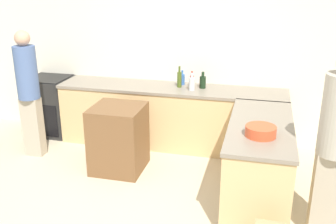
{
  "coord_description": "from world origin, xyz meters",
  "views": [
    {
      "loc": [
        1.27,
        -3.35,
        2.45
      ],
      "look_at": [
        0.25,
        0.75,
        0.94
      ],
      "focal_mm": 42.0,
      "sensor_mm": 36.0,
      "label": 1
    }
  ],
  "objects_px": {
    "island_table": "(119,138)",
    "wine_bottle_dark": "(203,82)",
    "vinegar_bottle_clear": "(192,84)",
    "hot_sauce_bottle": "(192,81)",
    "range_oven": "(51,105)",
    "mixing_bowl": "(261,131)",
    "olive_oil_bottle": "(179,79)",
    "water_bottle_blue": "(182,79)",
    "person_at_peninsula": "(336,142)",
    "person_by_range": "(28,89)"
  },
  "relations": [
    {
      "from": "island_table",
      "to": "wine_bottle_dark",
      "type": "bearing_deg",
      "value": 46.8
    },
    {
      "from": "vinegar_bottle_clear",
      "to": "hot_sauce_bottle",
      "type": "xyz_separation_m",
      "value": [
        -0.03,
        0.15,
        -0.0
      ]
    },
    {
      "from": "vinegar_bottle_clear",
      "to": "wine_bottle_dark",
      "type": "bearing_deg",
      "value": 48.63
    },
    {
      "from": "range_oven",
      "to": "mixing_bowl",
      "type": "distance_m",
      "value": 3.63
    },
    {
      "from": "wine_bottle_dark",
      "to": "olive_oil_bottle",
      "type": "xyz_separation_m",
      "value": [
        -0.33,
        -0.04,
        0.03
      ]
    },
    {
      "from": "range_oven",
      "to": "water_bottle_blue",
      "type": "xyz_separation_m",
      "value": [
        2.09,
        0.16,
        0.53
      ]
    },
    {
      "from": "vinegar_bottle_clear",
      "to": "person_at_peninsula",
      "type": "xyz_separation_m",
      "value": [
        1.64,
        -1.65,
        0.01
      ]
    },
    {
      "from": "mixing_bowl",
      "to": "wine_bottle_dark",
      "type": "bearing_deg",
      "value": 118.2
    },
    {
      "from": "olive_oil_bottle",
      "to": "range_oven",
      "type": "bearing_deg",
      "value": -179.55
    },
    {
      "from": "mixing_bowl",
      "to": "vinegar_bottle_clear",
      "type": "height_order",
      "value": "vinegar_bottle_clear"
    },
    {
      "from": "island_table",
      "to": "person_by_range",
      "type": "bearing_deg",
      "value": 174.77
    },
    {
      "from": "person_by_range",
      "to": "range_oven",
      "type": "bearing_deg",
      "value": 102.72
    },
    {
      "from": "wine_bottle_dark",
      "to": "water_bottle_blue",
      "type": "xyz_separation_m",
      "value": [
        -0.32,
        0.11,
        -0.01
      ]
    },
    {
      "from": "hot_sauce_bottle",
      "to": "mixing_bowl",
      "type": "bearing_deg",
      "value": -57.59
    },
    {
      "from": "water_bottle_blue",
      "to": "person_by_range",
      "type": "xyz_separation_m",
      "value": [
        -1.91,
        -0.96,
        -0.01
      ]
    },
    {
      "from": "range_oven",
      "to": "olive_oil_bottle",
      "type": "bearing_deg",
      "value": 0.45
    },
    {
      "from": "range_oven",
      "to": "water_bottle_blue",
      "type": "distance_m",
      "value": 2.16
    },
    {
      "from": "island_table",
      "to": "person_by_range",
      "type": "relative_size",
      "value": 0.49
    },
    {
      "from": "olive_oil_bottle",
      "to": "person_by_range",
      "type": "xyz_separation_m",
      "value": [
        -1.9,
        -0.82,
        -0.05
      ]
    },
    {
      "from": "range_oven",
      "to": "water_bottle_blue",
      "type": "relative_size",
      "value": 4.26
    },
    {
      "from": "person_by_range",
      "to": "hot_sauce_bottle",
      "type": "bearing_deg",
      "value": 22.5
    },
    {
      "from": "wine_bottle_dark",
      "to": "mixing_bowl",
      "type": "bearing_deg",
      "value": -61.8
    },
    {
      "from": "wine_bottle_dark",
      "to": "water_bottle_blue",
      "type": "height_order",
      "value": "wine_bottle_dark"
    },
    {
      "from": "mixing_bowl",
      "to": "olive_oil_bottle",
      "type": "relative_size",
      "value": 1.01
    },
    {
      "from": "olive_oil_bottle",
      "to": "person_by_range",
      "type": "height_order",
      "value": "person_by_range"
    },
    {
      "from": "wine_bottle_dark",
      "to": "person_at_peninsula",
      "type": "height_order",
      "value": "person_at_peninsula"
    },
    {
      "from": "hot_sauce_bottle",
      "to": "person_by_range",
      "type": "bearing_deg",
      "value": -157.5
    },
    {
      "from": "mixing_bowl",
      "to": "wine_bottle_dark",
      "type": "height_order",
      "value": "wine_bottle_dark"
    },
    {
      "from": "hot_sauce_bottle",
      "to": "person_at_peninsula",
      "type": "xyz_separation_m",
      "value": [
        1.67,
        -1.79,
        0.01
      ]
    },
    {
      "from": "mixing_bowl",
      "to": "wine_bottle_dark",
      "type": "distance_m",
      "value": 1.79
    },
    {
      "from": "wine_bottle_dark",
      "to": "water_bottle_blue",
      "type": "bearing_deg",
      "value": 161.43
    },
    {
      "from": "range_oven",
      "to": "person_by_range",
      "type": "height_order",
      "value": "person_by_range"
    },
    {
      "from": "water_bottle_blue",
      "to": "person_at_peninsula",
      "type": "distance_m",
      "value": 2.64
    },
    {
      "from": "range_oven",
      "to": "wine_bottle_dark",
      "type": "distance_m",
      "value": 2.47
    },
    {
      "from": "mixing_bowl",
      "to": "olive_oil_bottle",
      "type": "bearing_deg",
      "value": 127.36
    },
    {
      "from": "olive_oil_bottle",
      "to": "person_at_peninsula",
      "type": "bearing_deg",
      "value": -43.61
    },
    {
      "from": "mixing_bowl",
      "to": "person_at_peninsula",
      "type": "xyz_separation_m",
      "value": [
        0.67,
        -0.22,
        0.05
      ]
    },
    {
      "from": "range_oven",
      "to": "person_by_range",
      "type": "relative_size",
      "value": 0.52
    },
    {
      "from": "island_table",
      "to": "person_by_range",
      "type": "xyz_separation_m",
      "value": [
        -1.31,
        0.12,
        0.53
      ]
    },
    {
      "from": "mixing_bowl",
      "to": "vinegar_bottle_clear",
      "type": "bearing_deg",
      "value": 124.24
    },
    {
      "from": "water_bottle_blue",
      "to": "olive_oil_bottle",
      "type": "xyz_separation_m",
      "value": [
        -0.01,
        -0.14,
        0.04
      ]
    },
    {
      "from": "mixing_bowl",
      "to": "hot_sauce_bottle",
      "type": "xyz_separation_m",
      "value": [
        -1.0,
        1.58,
        0.04
      ]
    },
    {
      "from": "person_by_range",
      "to": "person_at_peninsula",
      "type": "relative_size",
      "value": 0.96
    },
    {
      "from": "olive_oil_bottle",
      "to": "person_at_peninsula",
      "type": "relative_size",
      "value": 0.17
    },
    {
      "from": "island_table",
      "to": "olive_oil_bottle",
      "type": "xyz_separation_m",
      "value": [
        0.59,
        0.94,
        0.59
      ]
    },
    {
      "from": "olive_oil_bottle",
      "to": "vinegar_bottle_clear",
      "type": "xyz_separation_m",
      "value": [
        0.2,
        -0.11,
        -0.02
      ]
    },
    {
      "from": "island_table",
      "to": "vinegar_bottle_clear",
      "type": "xyz_separation_m",
      "value": [
        0.79,
        0.83,
        0.56
      ]
    },
    {
      "from": "range_oven",
      "to": "hot_sauce_bottle",
      "type": "bearing_deg",
      "value": 1.37
    },
    {
      "from": "island_table",
      "to": "person_at_peninsula",
      "type": "relative_size",
      "value": 0.47
    },
    {
      "from": "wine_bottle_dark",
      "to": "hot_sauce_bottle",
      "type": "bearing_deg",
      "value": 179.48
    }
  ]
}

